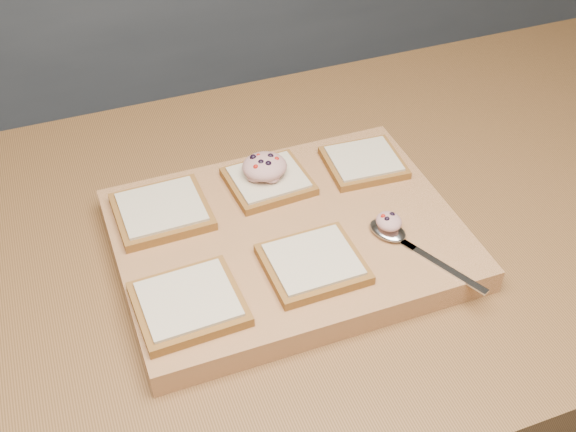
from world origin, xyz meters
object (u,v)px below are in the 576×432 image
at_px(cutting_board, 288,239).
at_px(spoon, 396,235).
at_px(bread_far_center, 268,181).
at_px(tuna_salad_dollop, 264,166).

bearing_deg(cutting_board, spoon, -28.09).
bearing_deg(cutting_board, bread_far_center, 85.80).
height_order(bread_far_center, tuna_salad_dollop, tuna_salad_dollop).
height_order(tuna_salad_dollop, spoon, tuna_salad_dollop).
height_order(cutting_board, tuna_salad_dollop, tuna_salad_dollop).
relative_size(cutting_board, tuna_salad_dollop, 7.07).
height_order(cutting_board, spoon, spoon).
distance_m(cutting_board, bread_far_center, 0.10).
bearing_deg(spoon, cutting_board, 151.91).
bearing_deg(tuna_salad_dollop, cutting_board, -91.94).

